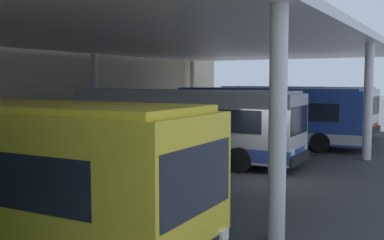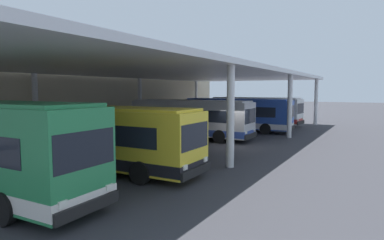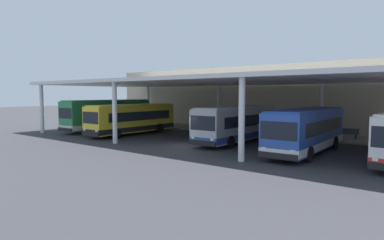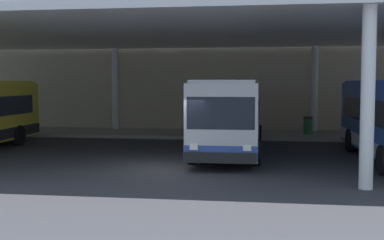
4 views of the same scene
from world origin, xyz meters
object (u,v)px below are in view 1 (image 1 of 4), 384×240
object	(u,v)px
bus_far_bay	(267,116)
bus_middle_bay	(184,124)
bench_waiting	(145,125)
trash_bin	(114,130)
bus_departing	(294,109)

from	to	relation	value
bus_far_bay	bus_middle_bay	bearing A→B (deg)	167.61
bench_waiting	trash_bin	bearing A→B (deg)	-177.18
bus_far_bay	trash_bin	xyz separation A→B (m)	(-2.67, 8.55, -0.98)
bus_departing	bench_waiting	bearing A→B (deg)	124.25
bus_middle_bay	bus_departing	xyz separation A→B (m)	(12.99, -1.01, 0.00)
bus_middle_bay	bench_waiting	distance (m)	10.39
bus_departing	bench_waiting	distance (m)	10.07
bus_middle_bay	bus_far_bay	size ratio (longest dim) A/B	1.00
bus_middle_bay	bus_departing	bearing A→B (deg)	-4.46
bus_middle_bay	bus_departing	size ratio (longest dim) A/B	0.99
bench_waiting	bus_far_bay	bearing A→B (deg)	-95.03
bench_waiting	trash_bin	size ratio (longest dim) A/B	1.84
bus_far_bay	bus_departing	bearing A→B (deg)	3.87
bus_far_bay	bench_waiting	world-z (taller)	bus_far_bay
bus_middle_bay	bus_departing	distance (m)	13.03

